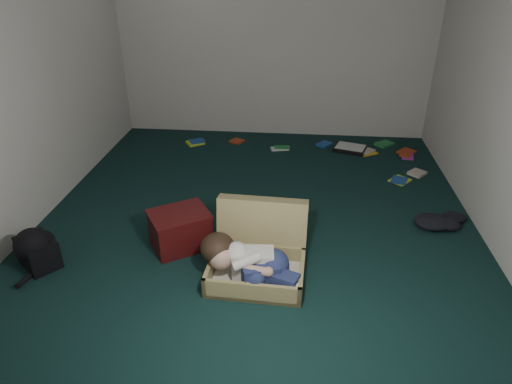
# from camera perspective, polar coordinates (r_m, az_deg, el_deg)

# --- Properties ---
(floor) EXTENTS (4.50, 4.50, 0.00)m
(floor) POSITION_cam_1_polar(r_m,az_deg,el_deg) (4.32, 0.19, -3.17)
(floor) COLOR black
(floor) RESTS_ON ground
(wall_back) EXTENTS (4.50, 0.00, 4.50)m
(wall_back) POSITION_cam_1_polar(r_m,az_deg,el_deg) (6.01, 2.34, 19.06)
(wall_back) COLOR silver
(wall_back) RESTS_ON ground
(wall_front) EXTENTS (4.50, 0.00, 4.50)m
(wall_front) POSITION_cam_1_polar(r_m,az_deg,el_deg) (1.74, -6.73, -4.79)
(wall_front) COLOR silver
(wall_front) RESTS_ON ground
(wall_left) EXTENTS (0.00, 4.50, 4.50)m
(wall_left) POSITION_cam_1_polar(r_m,az_deg,el_deg) (4.46, -27.07, 12.96)
(wall_left) COLOR silver
(wall_left) RESTS_ON ground
(suitcase) EXTENTS (0.75, 0.73, 0.53)m
(suitcase) POSITION_cam_1_polar(r_m,az_deg,el_deg) (3.57, 0.34, -7.60)
(suitcase) COLOR tan
(suitcase) RESTS_ON floor
(person) EXTENTS (0.77, 0.40, 0.33)m
(person) POSITION_cam_1_polar(r_m,az_deg,el_deg) (3.40, -0.92, -8.68)
(person) COLOR white
(person) RESTS_ON suitcase
(maroon_bin) EXTENTS (0.60, 0.57, 0.33)m
(maroon_bin) POSITION_cam_1_polar(r_m,az_deg,el_deg) (3.88, -9.46, -4.67)
(maroon_bin) COLOR #400D0D
(maroon_bin) RESTS_ON floor
(backpack) EXTENTS (0.54, 0.53, 0.25)m
(backpack) POSITION_cam_1_polar(r_m,az_deg,el_deg) (4.03, -25.62, -6.70)
(backpack) COLOR black
(backpack) RESTS_ON floor
(clothing_pile) EXTENTS (0.53, 0.49, 0.13)m
(clothing_pile) POSITION_cam_1_polar(r_m,az_deg,el_deg) (4.50, 22.35, -3.10)
(clothing_pile) COLOR black
(clothing_pile) RESTS_ON floor
(paper_tray) EXTENTS (0.45, 0.39, 0.05)m
(paper_tray) POSITION_cam_1_polar(r_m,az_deg,el_deg) (5.88, 11.71, 5.37)
(paper_tray) COLOR black
(paper_tray) RESTS_ON floor
(book_scatter) EXTENTS (2.89, 1.23, 0.02)m
(book_scatter) POSITION_cam_1_polar(r_m,az_deg,el_deg) (5.76, 10.33, 4.83)
(book_scatter) COLOR #CCE528
(book_scatter) RESTS_ON floor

